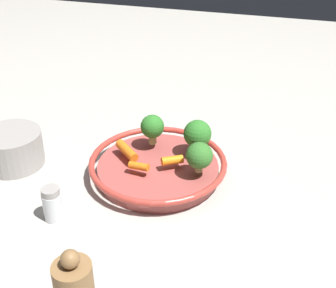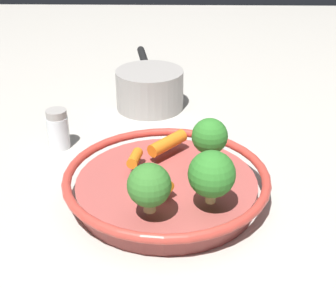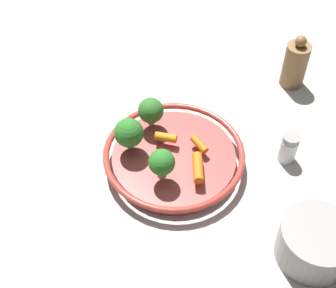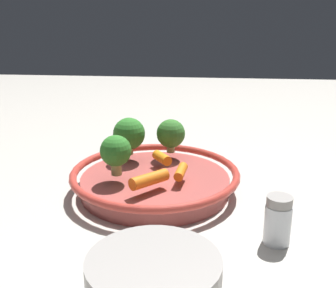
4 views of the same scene
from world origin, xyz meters
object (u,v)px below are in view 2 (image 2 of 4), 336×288
(broccoli_floret_large, at_px, (210,137))
(serving_bowl, at_px, (167,184))
(broccoli_floret_edge, at_px, (149,186))
(salt_shaker, at_px, (58,129))
(saucepan, at_px, (150,89))
(baby_carrot_right, at_px, (169,143))
(baby_carrot_left, at_px, (160,180))
(broccoli_floret_small, at_px, (212,174))
(baby_carrot_back, at_px, (135,158))

(broccoli_floret_large, bearing_deg, serving_bowl, 116.53)
(broccoli_floret_edge, bearing_deg, salt_shaker, 34.75)
(broccoli_floret_large, xyz_separation_m, saucepan, (0.29, 0.10, -0.04))
(baby_carrot_right, height_order, salt_shaker, salt_shaker)
(serving_bowl, relative_size, salt_shaker, 4.23)
(serving_bowl, bearing_deg, baby_carrot_right, -1.44)
(serving_bowl, distance_m, baby_carrot_left, 0.04)
(baby_carrot_left, distance_m, broccoli_floret_small, 0.08)
(serving_bowl, distance_m, saucepan, 0.32)
(baby_carrot_left, xyz_separation_m, broccoli_floret_edge, (-0.06, 0.01, 0.03))
(baby_carrot_back, bearing_deg, saucepan, -1.08)
(serving_bowl, bearing_deg, saucepan, 7.17)
(baby_carrot_left, xyz_separation_m, saucepan, (0.35, 0.03, -0.01))
(broccoli_floret_large, height_order, saucepan, broccoli_floret_large)
(serving_bowl, height_order, broccoli_floret_edge, broccoli_floret_edge)
(baby_carrot_back, bearing_deg, baby_carrot_left, -147.44)
(baby_carrot_right, distance_m, broccoli_floret_edge, 0.16)
(broccoli_floret_edge, bearing_deg, saucepan, 3.02)
(baby_carrot_left, height_order, salt_shaker, salt_shaker)
(broccoli_floret_small, distance_m, saucepan, 0.40)
(serving_bowl, distance_m, broccoli_floret_large, 0.09)
(baby_carrot_right, distance_m, saucepan, 0.26)
(baby_carrot_left, relative_size, broccoli_floret_edge, 0.70)
(baby_carrot_left, height_order, broccoli_floret_small, broccoli_floret_small)
(broccoli_floret_edge, bearing_deg, baby_carrot_back, 13.13)
(baby_carrot_back, distance_m, broccoli_floret_edge, 0.12)
(broccoli_floret_edge, relative_size, salt_shaker, 0.93)
(baby_carrot_right, distance_m, salt_shaker, 0.20)
(baby_carrot_left, height_order, baby_carrot_right, baby_carrot_right)
(broccoli_floret_small, bearing_deg, baby_carrot_right, 21.78)
(serving_bowl, xyz_separation_m, baby_carrot_right, (0.07, -0.00, 0.03))
(serving_bowl, bearing_deg, salt_shaker, 51.28)
(broccoli_floret_large, bearing_deg, baby_carrot_left, 132.85)
(serving_bowl, bearing_deg, broccoli_floret_large, -63.47)
(broccoli_floret_edge, height_order, saucepan, broccoli_floret_edge)
(broccoli_floret_small, xyz_separation_m, saucepan, (0.39, 0.10, -0.04))
(baby_carrot_left, distance_m, broccoli_floret_large, 0.10)
(salt_shaker, bearing_deg, saucepan, -39.81)
(broccoli_floret_edge, height_order, salt_shaker, broccoli_floret_edge)
(serving_bowl, height_order, salt_shaker, salt_shaker)
(baby_carrot_right, xyz_separation_m, broccoli_floret_edge, (-0.16, 0.02, 0.03))
(serving_bowl, bearing_deg, baby_carrot_back, 60.67)
(baby_carrot_back, bearing_deg, broccoli_floret_large, -87.75)
(broccoli_floret_edge, distance_m, salt_shaker, 0.29)
(baby_carrot_back, height_order, broccoli_floret_large, broccoli_floret_large)
(broccoli_floret_large, xyz_separation_m, salt_shaker, (0.12, 0.24, -0.05))
(baby_carrot_left, distance_m, baby_carrot_right, 0.10)
(baby_carrot_back, height_order, broccoli_floret_edge, broccoli_floret_edge)
(broccoli_floret_large, bearing_deg, broccoli_floret_small, 178.30)
(baby_carrot_left, distance_m, salt_shaker, 0.25)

